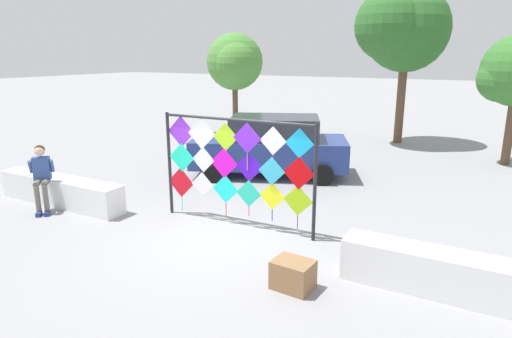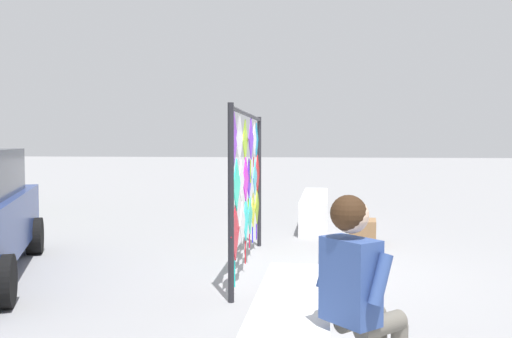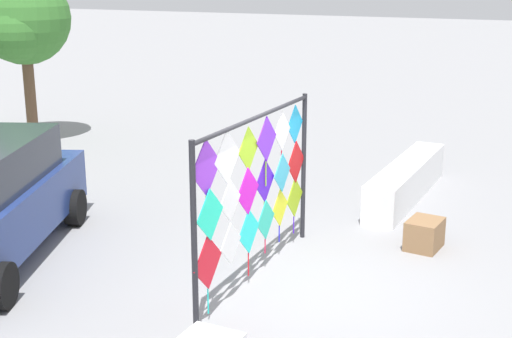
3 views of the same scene
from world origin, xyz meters
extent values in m
plane|color=gray|center=(0.00, 0.00, 0.00)|extent=(120.00, 120.00, 0.00)
cube|color=white|center=(4.39, -0.26, 0.33)|extent=(3.63, 0.56, 0.66)
cylinder|color=#232328|center=(-1.72, 0.56, 1.14)|extent=(0.07, 0.07, 2.27)
cylinder|color=#232328|center=(1.65, 0.66, 1.14)|extent=(0.07, 0.07, 2.27)
cylinder|color=#232328|center=(-0.03, 0.61, 2.22)|extent=(3.37, 0.15, 0.06)
cube|color=red|center=(-1.43, 0.56, 0.75)|extent=(0.67, 0.03, 0.67)
cylinder|color=#16E5D5|center=(-1.43, 0.57, 0.26)|extent=(0.02, 0.02, 0.32)
cube|color=white|center=(-0.86, 0.57, 0.78)|extent=(0.55, 0.03, 0.55)
cube|color=#1BF0E6|center=(-0.30, 0.60, 0.75)|extent=(0.61, 0.03, 0.61)
cylinder|color=red|center=(-0.30, 0.61, 0.29)|extent=(0.02, 0.02, 0.33)
cube|color=#25CFAE|center=(0.25, 0.62, 0.74)|extent=(0.57, 0.03, 0.57)
cylinder|color=#E5163F|center=(0.25, 0.63, 0.35)|extent=(0.02, 0.02, 0.21)
cube|color=#F3F41F|center=(0.77, 0.65, 0.75)|extent=(0.56, 0.03, 0.56)
cylinder|color=#1716E5|center=(0.77, 0.66, 0.35)|extent=(0.02, 0.02, 0.25)
cube|color=#A3D015|center=(1.32, 0.65, 0.75)|extent=(0.62, 0.03, 0.62)
cylinder|color=#4916E5|center=(1.32, 0.66, 0.31)|extent=(0.02, 0.02, 0.27)
cube|color=#1CF2BF|center=(-1.37, 0.55, 1.32)|extent=(0.63, 0.03, 0.63)
cube|color=white|center=(-0.83, 0.59, 1.33)|extent=(0.55, 0.03, 0.55)
cube|color=#DD10CE|center=(-0.32, 0.60, 1.31)|extent=(0.63, 0.03, 0.63)
cylinder|color=#16E526|center=(-0.32, 0.61, 0.83)|extent=(0.02, 0.02, 0.32)
cube|color=#4710D9|center=(0.25, 0.64, 1.29)|extent=(0.60, 0.03, 0.60)
cylinder|color=#ACE516|center=(0.25, 0.65, 0.84)|extent=(0.02, 0.02, 0.29)
cube|color=#31B3D9|center=(0.77, 0.62, 1.28)|extent=(0.57, 0.03, 0.57)
cube|color=red|center=(1.33, 0.65, 1.30)|extent=(0.64, 0.03, 0.64)
cylinder|color=#16E5E1|center=(1.33, 0.66, 0.82)|extent=(0.02, 0.02, 0.32)
cube|color=#8C2EE1|center=(-1.38, 0.59, 1.88)|extent=(0.68, 0.03, 0.68)
cylinder|color=#79E516|center=(-1.38, 0.60, 1.37)|extent=(0.02, 0.02, 0.34)
cube|color=white|center=(-0.86, 0.60, 1.88)|extent=(0.67, 0.03, 0.67)
cube|color=#A0D91D|center=(-0.28, 0.62, 1.86)|extent=(0.58, 0.03, 0.58)
cube|color=#6B22E0|center=(0.23, 0.60, 1.88)|extent=(0.62, 0.03, 0.62)
cylinder|color=#95E516|center=(0.23, 0.61, 1.40)|extent=(0.02, 0.02, 0.34)
cube|color=white|center=(0.79, 0.63, 1.88)|extent=(0.56, 0.03, 0.56)
cylinder|color=red|center=(0.79, 0.64, 1.52)|extent=(0.02, 0.02, 0.16)
cube|color=#16AFF0|center=(1.32, 0.67, 1.87)|extent=(0.57, 0.03, 0.57)
cylinder|color=#666056|center=(-4.34, -0.85, 0.69)|extent=(0.34, 0.35, 0.13)
cylinder|color=#666056|center=(-4.22, -0.73, 0.69)|extent=(0.34, 0.35, 0.13)
cube|color=#334C8C|center=(-4.41, -0.66, 0.98)|extent=(0.40, 0.39, 0.52)
sphere|color=#DBB293|center=(-4.41, -0.66, 1.38)|extent=(0.22, 0.22, 0.22)
sphere|color=#382314|center=(-4.42, -0.64, 1.39)|extent=(0.22, 0.22, 0.22)
cylinder|color=#334C8C|center=(-4.55, -0.82, 1.03)|extent=(0.18, 0.18, 0.31)
cylinder|color=#334C8C|center=(-4.23, -0.52, 1.03)|extent=(0.18, 0.18, 0.31)
cylinder|color=black|center=(-2.27, 3.02, 0.30)|extent=(0.64, 0.45, 0.60)
cylinder|color=black|center=(0.51, 4.23, 0.30)|extent=(0.64, 0.45, 0.60)
cube|color=olive|center=(2.04, -1.16, 0.22)|extent=(0.63, 0.51, 0.45)
camera|label=1|loc=(4.44, -6.74, 3.48)|focal=30.77mm
camera|label=2|loc=(-7.71, -0.51, 1.82)|focal=37.83mm
camera|label=3|loc=(-8.03, -3.36, 3.99)|focal=49.74mm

